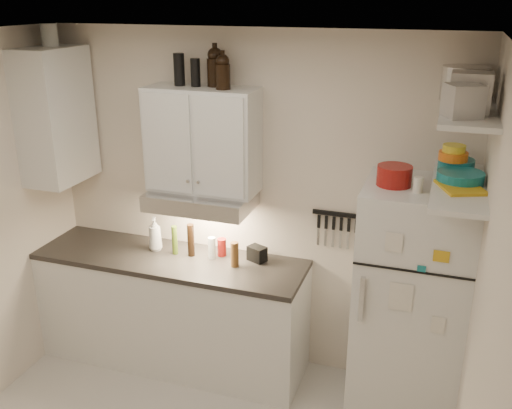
% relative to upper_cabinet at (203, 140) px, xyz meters
% --- Properties ---
extents(ceiling, '(3.20, 3.00, 0.02)m').
position_rel_upper_cabinet_xyz_m(ceiling, '(0.30, -1.33, 0.78)').
color(ceiling, white).
rests_on(ceiling, ground).
extents(back_wall, '(3.20, 0.02, 2.60)m').
position_rel_upper_cabinet_xyz_m(back_wall, '(0.30, 0.18, -0.53)').
color(back_wall, beige).
rests_on(back_wall, ground).
extents(right_wall, '(0.02, 3.00, 2.60)m').
position_rel_upper_cabinet_xyz_m(right_wall, '(1.91, -1.33, -0.53)').
color(right_wall, beige).
rests_on(right_wall, ground).
extents(base_cabinet, '(2.10, 0.60, 0.88)m').
position_rel_upper_cabinet_xyz_m(base_cabinet, '(-0.25, -0.14, -1.39)').
color(base_cabinet, white).
rests_on(base_cabinet, floor).
extents(countertop, '(2.10, 0.62, 0.04)m').
position_rel_upper_cabinet_xyz_m(countertop, '(-0.25, -0.14, -0.93)').
color(countertop, '#2B2725').
rests_on(countertop, base_cabinet).
extents(upper_cabinet, '(0.80, 0.33, 0.75)m').
position_rel_upper_cabinet_xyz_m(upper_cabinet, '(0.00, 0.00, 0.00)').
color(upper_cabinet, white).
rests_on(upper_cabinet, back_wall).
extents(side_cabinet, '(0.33, 0.55, 1.00)m').
position_rel_upper_cabinet_xyz_m(side_cabinet, '(-1.14, -0.14, 0.12)').
color(side_cabinet, white).
rests_on(side_cabinet, left_wall).
extents(range_hood, '(0.76, 0.46, 0.12)m').
position_rel_upper_cabinet_xyz_m(range_hood, '(0.00, -0.06, -0.44)').
color(range_hood, silver).
rests_on(range_hood, back_wall).
extents(fridge, '(0.70, 0.68, 1.70)m').
position_rel_upper_cabinet_xyz_m(fridge, '(1.55, -0.18, -0.98)').
color(fridge, white).
rests_on(fridge, floor).
extents(shelf_hi, '(0.30, 0.95, 0.03)m').
position_rel_upper_cabinet_xyz_m(shelf_hi, '(1.75, -0.31, 0.38)').
color(shelf_hi, white).
rests_on(shelf_hi, right_wall).
extents(shelf_lo, '(0.30, 0.95, 0.03)m').
position_rel_upper_cabinet_xyz_m(shelf_lo, '(1.75, -0.31, -0.07)').
color(shelf_lo, white).
rests_on(shelf_lo, right_wall).
extents(knife_strip, '(0.42, 0.02, 0.03)m').
position_rel_upper_cabinet_xyz_m(knife_strip, '(1.00, 0.15, -0.51)').
color(knife_strip, black).
rests_on(knife_strip, back_wall).
extents(dutch_oven, '(0.22, 0.22, 0.12)m').
position_rel_upper_cabinet_xyz_m(dutch_oven, '(1.37, -0.22, -0.06)').
color(dutch_oven, maroon).
rests_on(dutch_oven, fridge).
extents(book_stack, '(0.30, 0.33, 0.09)m').
position_rel_upper_cabinet_xyz_m(book_stack, '(1.76, -0.39, -0.08)').
color(book_stack, gold).
rests_on(book_stack, fridge).
extents(spice_jar, '(0.07, 0.07, 0.09)m').
position_rel_upper_cabinet_xyz_m(spice_jar, '(1.52, -0.31, -0.08)').
color(spice_jar, silver).
rests_on(spice_jar, fridge).
extents(stock_pot, '(0.32, 0.32, 0.20)m').
position_rel_upper_cabinet_xyz_m(stock_pot, '(1.72, -0.04, 0.49)').
color(stock_pot, silver).
rests_on(stock_pot, shelf_hi).
extents(tin_a, '(0.22, 0.19, 0.21)m').
position_rel_upper_cabinet_xyz_m(tin_a, '(1.75, -0.39, 0.50)').
color(tin_a, '#AAAAAD').
rests_on(tin_a, shelf_hi).
extents(tin_b, '(0.22, 0.22, 0.17)m').
position_rel_upper_cabinet_xyz_m(tin_b, '(1.71, -0.56, 0.47)').
color(tin_b, '#AAAAAD').
rests_on(tin_b, shelf_hi).
extents(bowl_teal, '(0.22, 0.22, 0.09)m').
position_rel_upper_cabinet_xyz_m(bowl_teal, '(1.73, -0.07, -0.01)').
color(bowl_teal, '#16727C').
rests_on(bowl_teal, shelf_lo).
extents(bowl_orange, '(0.17, 0.17, 0.05)m').
position_rel_upper_cabinet_xyz_m(bowl_orange, '(1.70, -0.11, 0.06)').
color(bowl_orange, orange).
rests_on(bowl_orange, bowl_teal).
extents(bowl_yellow, '(0.14, 0.14, 0.04)m').
position_rel_upper_cabinet_xyz_m(bowl_yellow, '(1.70, -0.11, 0.11)').
color(bowl_yellow, yellow).
rests_on(bowl_yellow, bowl_orange).
extents(plates, '(0.33, 0.33, 0.07)m').
position_rel_upper_cabinet_xyz_m(plates, '(1.75, -0.28, -0.02)').
color(plates, '#16727C').
rests_on(plates, shelf_lo).
extents(growler_a, '(0.14, 0.14, 0.27)m').
position_rel_upper_cabinet_xyz_m(growler_a, '(0.08, 0.07, 0.51)').
color(growler_a, black).
rests_on(growler_a, upper_cabinet).
extents(growler_b, '(0.13, 0.13, 0.24)m').
position_rel_upper_cabinet_xyz_m(growler_b, '(0.18, -0.03, 0.49)').
color(growler_b, black).
rests_on(growler_b, upper_cabinet).
extents(thermos_a, '(0.08, 0.08, 0.19)m').
position_rel_upper_cabinet_xyz_m(thermos_a, '(-0.05, 0.02, 0.47)').
color(thermos_a, black).
rests_on(thermos_a, upper_cabinet).
extents(thermos_b, '(0.10, 0.10, 0.22)m').
position_rel_upper_cabinet_xyz_m(thermos_b, '(-0.17, 0.02, 0.49)').
color(thermos_b, black).
rests_on(thermos_b, upper_cabinet).
extents(side_jar, '(0.15, 0.15, 0.16)m').
position_rel_upper_cabinet_xyz_m(side_jar, '(-1.15, -0.08, 0.71)').
color(side_jar, silver).
rests_on(side_jar, side_cabinet).
extents(soap_bottle, '(0.15, 0.15, 0.30)m').
position_rel_upper_cabinet_xyz_m(soap_bottle, '(-0.41, -0.05, -0.75)').
color(soap_bottle, white).
rests_on(soap_bottle, countertop).
extents(pepper_mill, '(0.08, 0.08, 0.19)m').
position_rel_upper_cabinet_xyz_m(pepper_mill, '(0.28, -0.12, -0.81)').
color(pepper_mill, brown).
rests_on(pepper_mill, countertop).
extents(oil_bottle, '(0.05, 0.05, 0.23)m').
position_rel_upper_cabinet_xyz_m(oil_bottle, '(-0.23, -0.07, -0.79)').
color(oil_bottle, '#435C17').
rests_on(oil_bottle, countertop).
extents(vinegar_bottle, '(0.07, 0.07, 0.26)m').
position_rel_upper_cabinet_xyz_m(vinegar_bottle, '(-0.10, -0.06, -0.78)').
color(vinegar_bottle, black).
rests_on(vinegar_bottle, countertop).
extents(clear_bottle, '(0.06, 0.06, 0.17)m').
position_rel_upper_cabinet_xyz_m(clear_bottle, '(0.07, -0.05, -0.82)').
color(clear_bottle, silver).
rests_on(clear_bottle, countertop).
extents(red_jar, '(0.09, 0.09, 0.14)m').
position_rel_upper_cabinet_xyz_m(red_jar, '(0.12, 0.02, -0.84)').
color(red_jar, maroon).
rests_on(red_jar, countertop).
extents(caddy, '(0.16, 0.14, 0.11)m').
position_rel_upper_cabinet_xyz_m(caddy, '(0.40, 0.02, -0.85)').
color(caddy, black).
rests_on(caddy, countertop).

